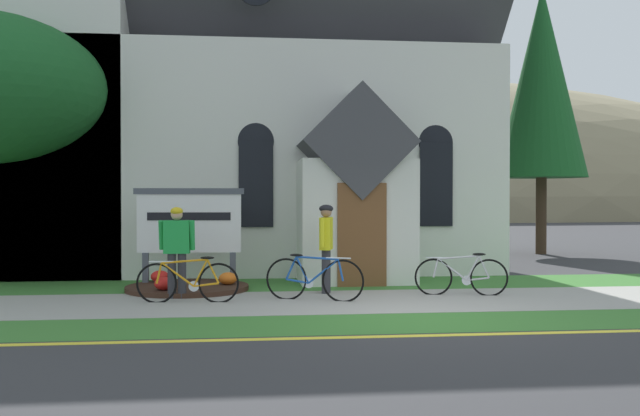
# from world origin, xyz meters

# --- Properties ---
(ground) EXTENTS (140.00, 140.00, 0.00)m
(ground) POSITION_xyz_m (0.00, 4.00, 0.00)
(ground) COLOR #333335
(sidewalk_slab) EXTENTS (32.00, 2.73, 0.01)m
(sidewalk_slab) POSITION_xyz_m (-2.39, 1.66, 0.01)
(sidewalk_slab) COLOR #99968E
(sidewalk_slab) RESTS_ON ground
(grass_verge) EXTENTS (32.00, 1.59, 0.01)m
(grass_verge) POSITION_xyz_m (-2.39, -0.50, 0.00)
(grass_verge) COLOR #38722D
(grass_verge) RESTS_ON ground
(church_lawn) EXTENTS (24.00, 2.22, 0.01)m
(church_lawn) POSITION_xyz_m (-2.39, 4.13, 0.00)
(church_lawn) COLOR #38722D
(church_lawn) RESTS_ON ground
(curb_paint_stripe) EXTENTS (28.00, 0.16, 0.01)m
(curb_paint_stripe) POSITION_xyz_m (-2.39, -1.45, 0.00)
(curb_paint_stripe) COLOR yellow
(curb_paint_stripe) RESTS_ON ground
(church_building) EXTENTS (12.14, 9.94, 14.36)m
(church_building) POSITION_xyz_m (-2.87, 8.94, 4.89)
(church_building) COLOR silver
(church_building) RESTS_ON ground
(church_sign) EXTENTS (2.20, 0.24, 1.99)m
(church_sign) POSITION_xyz_m (-3.75, 3.97, 1.29)
(church_sign) COLOR #474C56
(church_sign) RESTS_ON ground
(flower_bed) EXTENTS (2.36, 2.36, 0.34)m
(flower_bed) POSITION_xyz_m (-3.76, 3.43, 0.07)
(flower_bed) COLOR #382319
(flower_bed) RESTS_ON ground
(bicycle_black) EXTENTS (1.68, 0.39, 0.81)m
(bicycle_black) POSITION_xyz_m (1.32, 2.17, 0.36)
(bicycle_black) COLOR black
(bicycle_black) RESTS_ON ground
(bicycle_white) EXTENTS (1.76, 0.19, 0.81)m
(bicycle_white) POSITION_xyz_m (-3.62, 1.83, 0.37)
(bicycle_white) COLOR black
(bicycle_white) RESTS_ON ground
(bicycle_yellow) EXTENTS (1.67, 0.69, 0.83)m
(bicycle_yellow) POSITION_xyz_m (-1.45, 1.84, 0.39)
(bicycle_yellow) COLOR black
(bicycle_yellow) RESTS_ON ground
(cyclist_in_orange_jersey) EXTENTS (0.64, 0.32, 1.64)m
(cyclist_in_orange_jersey) POSITION_xyz_m (-3.86, 2.33, 0.95)
(cyclist_in_orange_jersey) COLOR #2D2D33
(cyclist_in_orange_jersey) RESTS_ON ground
(cyclist_in_white_jersey) EXTENTS (0.31, 0.68, 1.67)m
(cyclist_in_white_jersey) POSITION_xyz_m (-1.13, 2.72, 0.98)
(cyclist_in_white_jersey) COLOR #2D2D33
(cyclist_in_white_jersey) RESTS_ON ground
(roadside_conifer) EXTENTS (2.84, 2.84, 8.52)m
(roadside_conifer) POSITION_xyz_m (6.76, 11.07, 5.45)
(roadside_conifer) COLOR #3D2D1E
(roadside_conifer) RESTS_ON ground
(distant_hill) EXTENTS (94.61, 54.47, 27.80)m
(distant_hill) POSITION_xyz_m (11.88, 63.79, 0.00)
(distant_hill) COLOR #847A5B
(distant_hill) RESTS_ON ground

